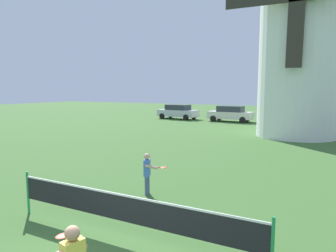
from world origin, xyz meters
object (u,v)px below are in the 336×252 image
object	(u,v)px
parked_car_cream	(230,114)
player_far	(148,171)
tennis_net	(124,208)
parked_car_silver	(178,112)
windmill	(300,42)

from	to	relation	value
parked_car_cream	player_far	bearing A→B (deg)	-80.07
tennis_net	parked_car_silver	size ratio (longest dim) A/B	1.31
windmill	parked_car_silver	size ratio (longest dim) A/B	2.76
player_far	parked_car_silver	xyz separation A→B (m)	(-9.76, 22.28, 0.09)
parked_car_silver	player_far	bearing A→B (deg)	-66.34
tennis_net	parked_car_silver	xyz separation A→B (m)	(-10.78, 24.92, 0.12)
tennis_net	parked_car_cream	xyz separation A→B (m)	(-4.91, 24.83, 0.12)
windmill	parked_car_cream	size ratio (longest dim) A/B	2.86
player_far	parked_car_silver	size ratio (longest dim) A/B	0.27
windmill	tennis_net	distance (m)	18.22
parked_car_silver	tennis_net	bearing A→B (deg)	-66.60
windmill	parked_car_cream	distance (m)	11.51
player_far	parked_car_silver	bearing A→B (deg)	113.66
tennis_net	parked_car_cream	size ratio (longest dim) A/B	1.35
windmill	tennis_net	world-z (taller)	windmill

